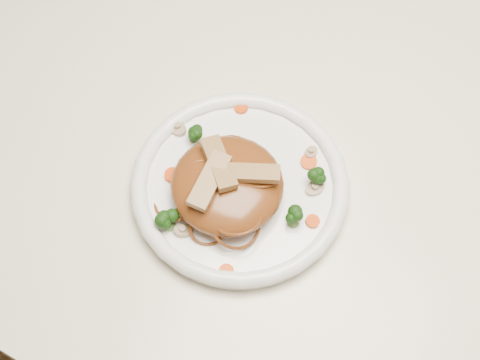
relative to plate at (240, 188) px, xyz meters
The scene contains 20 objects.
ground 0.77m from the plate, 47.56° to the left, with size 4.00×4.00×0.00m, color brown.
table 0.17m from the plate, 47.56° to the left, with size 1.20×0.80×0.75m.
plate is the anchor object (origin of this frame).
noodle_mound 0.04m from the plate, 114.74° to the right, with size 0.14×0.14×0.04m, color brown.
chicken_a 0.06m from the plate, ahead, with size 0.07×0.02×0.01m, color #AC8651.
chicken_b 0.06m from the plate, 156.32° to the right, with size 0.07×0.02×0.01m, color #AC8651.
chicken_c 0.07m from the plate, 120.90° to the right, with size 0.07×0.02×0.01m, color #AC8651.
broccoli_0 0.10m from the plate, 33.73° to the left, with size 0.03×0.03×0.03m, color #143B0C, non-canonical shape.
broccoli_1 0.09m from the plate, 159.50° to the left, with size 0.02×0.02×0.03m, color #143B0C, non-canonical shape.
broccoli_2 0.10m from the plate, 117.44° to the right, with size 0.03×0.03×0.03m, color #143B0C, non-canonical shape.
broccoli_3 0.08m from the plate, ahead, with size 0.03×0.03×0.03m, color #143B0C, non-canonical shape.
carrot_0 0.09m from the plate, 49.31° to the left, with size 0.02×0.02×0.01m, color #E94D08.
carrot_1 0.08m from the plate, 159.77° to the right, with size 0.02×0.02×0.01m, color #E94D08.
carrot_2 0.10m from the plate, ahead, with size 0.02×0.02×0.01m, color #E94D08.
carrot_3 0.11m from the plate, 118.34° to the left, with size 0.02×0.02×0.01m, color #E94D08.
carrot_4 0.11m from the plate, 68.88° to the right, with size 0.02×0.02×0.01m, color #E94D08.
mushroom_0 0.09m from the plate, 108.30° to the right, with size 0.02×0.02×0.01m, color tan.
mushroom_1 0.09m from the plate, 25.40° to the left, with size 0.02×0.02×0.01m, color tan.
mushroom_2 0.11m from the plate, 163.36° to the left, with size 0.03×0.03×0.01m, color tan.
mushroom_3 0.10m from the plate, 55.63° to the left, with size 0.02×0.02×0.01m, color tan.
Camera 1 is at (0.10, -0.44, 1.52)m, focal length 51.86 mm.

